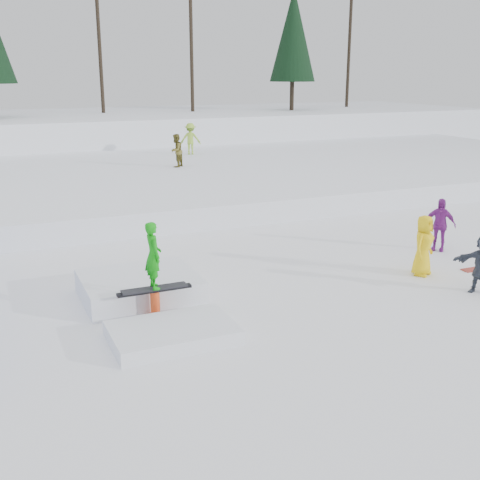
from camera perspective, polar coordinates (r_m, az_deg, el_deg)
name	(u,v)px	position (r m, az deg, el deg)	size (l,w,h in m)	color
ground	(256,314)	(13.14, 1.53, -7.03)	(120.00, 120.00, 0.00)	white
snow_berm	(60,133)	(41.46, -16.69, 9.67)	(60.00, 14.00, 2.40)	white
snow_midrise	(105,179)	(27.84, -12.71, 5.63)	(50.00, 18.00, 0.80)	white
treeline	(156,33)	(40.91, -8.00, 18.86)	(40.24, 4.22, 10.50)	black
walker_olive	(176,151)	(28.19, -6.07, 8.43)	(0.74, 0.58, 1.52)	brown
walker_ygreen	(190,139)	(32.56, -4.72, 9.54)	(1.07, 0.61, 1.65)	#98C93A
spectator_purple	(440,225)	(18.44, 18.39, 1.40)	(0.91, 0.38, 1.55)	#882490
spectator_yellow	(423,245)	(16.06, 16.98, -0.49)	(0.77, 0.50, 1.58)	yellow
jib_rail_feature	(148,296)	(13.46, -8.72, -5.25)	(2.60, 4.40, 2.11)	white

